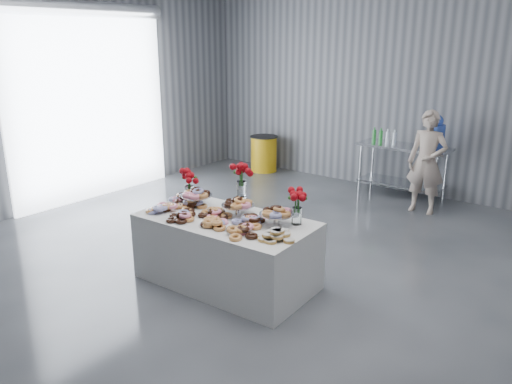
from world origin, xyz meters
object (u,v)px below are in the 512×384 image
(prep_table, at_px, (403,162))
(trash_barrel, at_px, (264,153))
(display_table, at_px, (226,251))
(person, at_px, (427,162))
(water_jug, at_px, (436,134))

(prep_table, distance_m, trash_barrel, 2.93)
(display_table, height_order, prep_table, prep_table)
(display_table, xyz_separation_m, person, (0.86, 3.68, 0.42))
(prep_table, xyz_separation_m, person, (0.58, -0.52, 0.18))
(person, bearing_deg, prep_table, 134.91)
(prep_table, relative_size, person, 0.94)
(display_table, bearing_deg, prep_table, 86.09)
(display_table, bearing_deg, trash_barrel, 122.13)
(display_table, bearing_deg, person, 76.79)
(display_table, xyz_separation_m, trash_barrel, (-2.64, 4.20, -0.01))
(water_jug, bearing_deg, trash_barrel, 180.00)
(person, bearing_deg, display_table, -106.31)
(person, bearing_deg, trash_barrel, 168.46)
(display_table, xyz_separation_m, prep_table, (0.29, 4.20, 0.24))
(water_jug, relative_size, trash_barrel, 0.77)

